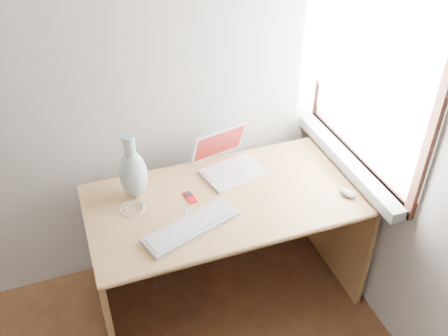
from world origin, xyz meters
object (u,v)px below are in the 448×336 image
object	(u,v)px
laptop	(231,162)
external_keyboard	(191,227)
vase	(133,172)
desk	(222,218)

from	to	relation	value
laptop	external_keyboard	size ratio (longest dim) A/B	0.72
laptop	external_keyboard	world-z (taller)	laptop
laptop	vase	distance (m)	0.53
desk	laptop	size ratio (longest dim) A/B	3.98
external_keyboard	laptop	bearing A→B (deg)	29.42
laptop	vase	bearing A→B (deg)	171.72
laptop	vase	xyz separation A→B (m)	(-0.52, -0.04, 0.09)
desk	external_keyboard	xyz separation A→B (m)	(-0.23, -0.24, 0.22)
vase	desk	bearing A→B (deg)	-11.92
external_keyboard	vase	size ratio (longest dim) A/B	1.39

